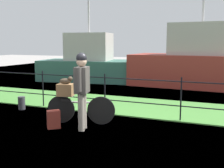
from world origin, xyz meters
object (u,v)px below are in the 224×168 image
wooden_crate (66,90)px  mooring_bollard (22,103)px  backpack_on_paving (54,119)px  terrier_dog (66,81)px  cyclist_person (82,84)px  moored_boat_mid (201,63)px  moored_boat_near (89,64)px  bicycle_main (80,109)px

wooden_crate → mooring_bollard: 2.10m
backpack_on_paving → mooring_bollard: backpack_on_paving is taller
terrier_dog → mooring_bollard: size_ratio=0.88×
cyclist_person → moored_boat_mid: 7.58m
wooden_crate → moored_boat_near: 7.56m
bicycle_main → moored_boat_near: moored_boat_near is taller
wooden_crate → cyclist_person: 0.71m
bicycle_main → terrier_dog: bearing=-165.5°
terrier_dog → mooring_bollard: (-1.92, 0.66, -0.83)m
bicycle_main → wooden_crate: size_ratio=4.37×
moored_boat_near → backpack_on_paving: bearing=-68.3°
bicycle_main → wooden_crate: bearing=-165.5°
terrier_dog → cyclist_person: bearing=-28.2°
backpack_on_paving → mooring_bollard: (-1.87, 1.14, -0.02)m
bicycle_main → wooden_crate: wooden_crate is taller
terrier_dog → mooring_bollard: bearing=161.0°
moored_boat_near → wooden_crate: bearing=-66.8°
wooden_crate → backpack_on_paving: wooden_crate is taller
terrier_dog → mooring_bollard: terrier_dog is taller
mooring_bollard → moored_boat_mid: (4.26, 6.40, 0.82)m
moored_boat_mid → terrier_dog: bearing=-108.3°
bicycle_main → wooden_crate: 0.57m
backpack_on_paving → moored_boat_near: bearing=68.6°
cyclist_person → moored_boat_mid: bearing=76.6°
wooden_crate → moored_boat_mid: 7.45m
moored_boat_mid → backpack_on_paving: bearing=-107.6°
wooden_crate → terrier_dog: bearing=14.5°
backpack_on_paving → mooring_bollard: size_ratio=1.09×
terrier_dog → moored_boat_mid: (2.34, 7.06, -0.01)m
bicycle_main → wooden_crate: (-0.33, -0.09, 0.45)m
bicycle_main → cyclist_person: 0.81m
wooden_crate → cyclist_person: bearing=-26.8°
wooden_crate → backpack_on_paving: 0.76m
terrier_dog → cyclist_person: cyclist_person is taller
terrier_dog → moored_boat_near: 7.57m
wooden_crate → mooring_bollard: bearing=160.6°
bicycle_main → cyclist_person: cyclist_person is taller
bicycle_main → mooring_bollard: size_ratio=4.29×
moored_boat_mid → cyclist_person: bearing=-103.4°
terrier_dog → cyclist_person: 0.66m
wooden_crate → cyclist_person: size_ratio=0.22×
mooring_bollard → moored_boat_mid: 7.73m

